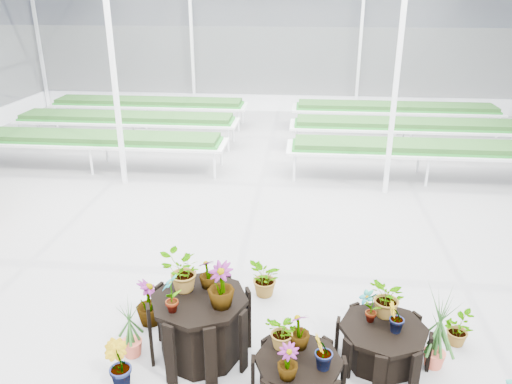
{
  "coord_description": "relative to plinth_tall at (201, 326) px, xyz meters",
  "views": [
    {
      "loc": [
        1.14,
        -6.6,
        4.2
      ],
      "look_at": [
        0.44,
        0.54,
        1.3
      ],
      "focal_mm": 35.0,
      "sensor_mm": 36.0,
      "label": 1
    }
  ],
  "objects": [
    {
      "name": "ground_plane",
      "position": [
        0.02,
        1.68,
        -0.41
      ],
      "size": [
        24.0,
        24.0,
        0.0
      ],
      "primitive_type": "plane",
      "color": "gray",
      "rests_on": "ground"
    },
    {
      "name": "nursery_benches",
      "position": [
        0.02,
        8.88,
        0.01
      ],
      "size": [
        16.0,
        7.0,
        0.84
      ],
      "primitive_type": null,
      "color": "silver",
      "rests_on": "ground"
    },
    {
      "name": "plinth_tall",
      "position": [
        0.0,
        0.0,
        0.0
      ],
      "size": [
        1.57,
        1.57,
        0.82
      ],
      "primitive_type": "cylinder",
      "rotation": [
        0.0,
        0.0,
        0.39
      ],
      "color": "black",
      "rests_on": "ground"
    },
    {
      "name": "greenhouse_shell",
      "position": [
        0.02,
        1.68,
        1.84
      ],
      "size": [
        18.0,
        24.0,
        4.5
      ],
      "primitive_type": null,
      "color": "white",
      "rests_on": "ground"
    },
    {
      "name": "steel_frame",
      "position": [
        0.02,
        1.68,
        1.84
      ],
      "size": [
        18.0,
        24.0,
        4.5
      ],
      "primitive_type": null,
      "color": "silver",
      "rests_on": "ground"
    },
    {
      "name": "plinth_low",
      "position": [
        2.2,
        0.1,
        -0.17
      ],
      "size": [
        1.26,
        1.26,
        0.49
      ],
      "primitive_type": "cylinder",
      "rotation": [
        0.0,
        0.0,
        -0.18
      ],
      "color": "black",
      "rests_on": "ground"
    },
    {
      "name": "nursery_plants",
      "position": [
        0.98,
        0.08,
        0.13
      ],
      "size": [
        4.67,
        3.22,
        1.38
      ],
      "color": "#1F4419",
      "rests_on": "ground"
    },
    {
      "name": "plinth_mid",
      "position": [
        1.2,
        -0.6,
        -0.15
      ],
      "size": [
        1.06,
        1.06,
        0.52
      ],
      "primitive_type": "cylinder",
      "rotation": [
        0.0,
        0.0,
        0.08
      ],
      "color": "black",
      "rests_on": "ground"
    }
  ]
}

